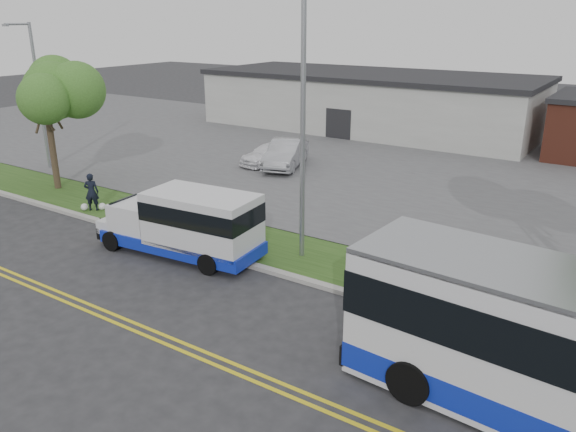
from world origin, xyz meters
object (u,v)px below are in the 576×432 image
Objects in this scene: tree_west at (44,88)px; parked_car_b at (269,154)px; streetlight_near at (302,115)px; streetlight_far at (37,91)px; pedestrian at (92,192)px; parked_car_a at (286,154)px; shuttle_bus at (188,222)px.

tree_west reaches higher than parked_car_b.
tree_west is 0.73× the size of streetlight_near.
streetlight_far reaches higher than parked_car_b.
tree_west is at bearing -52.77° from pedestrian.
parked_car_b is (-1.28, 0.13, -0.21)m from parked_car_a.
tree_west is 0.86× the size of streetlight_far.
streetlight_far is at bearing 171.95° from streetlight_near.
shuttle_bus is at bearing -58.42° from parked_car_b.
tree_west reaches higher than parked_car_a.
tree_west is at bearing -28.98° from streetlight_far.
tree_west is at bearing -112.54° from parked_car_b.
parked_car_a is at bearing 126.12° from streetlight_near.
parked_car_b is at bearing 58.83° from tree_west.
streetlight_near is 1.97× the size of parked_car_a.
parked_car_a is at bearing 102.85° from shuttle_bus.
pedestrian is 0.43× the size of parked_car_b.
shuttle_bus reaches higher than pedestrian.
pedestrian is 11.52m from parked_car_b.
parked_car_b is at bearing 154.98° from parked_car_a.
parked_car_a is at bearing -141.13° from pedestrian.
parked_car_a is at bearing 34.22° from streetlight_far.
streetlight_near is at bearing 25.11° from shuttle_bus.
streetlight_near reaches higher than parked_car_a.
streetlight_far is 1.66× the size of parked_car_a.
pedestrian is (-10.57, -0.83, -4.27)m from streetlight_near.
streetlight_near is 19.20m from streetlight_far.
streetlight_near reaches higher than pedestrian.
pedestrian is 0.36× the size of parked_car_a.
pedestrian is (-7.03, 1.24, -0.38)m from shuttle_bus.
tree_west is at bearing 178.20° from streetlight_near.
streetlight_far is at bearing -133.43° from parked_car_b.
streetlight_far reaches higher than parked_car_a.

